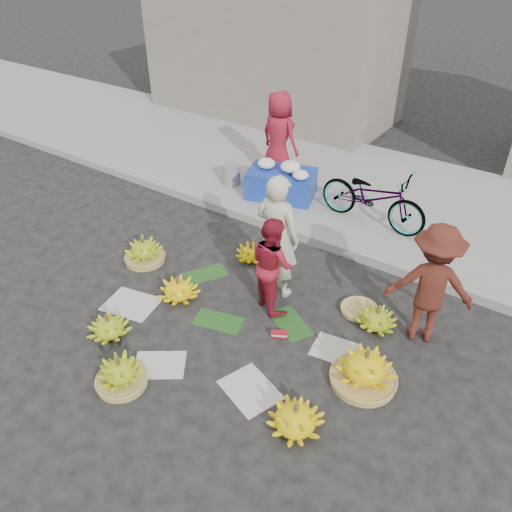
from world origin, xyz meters
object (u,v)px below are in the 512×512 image
Objects in this scene: banana_bunch_4 at (365,369)px; banana_bunch_0 at (178,289)px; vendor_cream at (277,237)px; bicycle at (373,197)px; flower_table at (282,182)px.

banana_bunch_0 is at bearing -179.23° from banana_bunch_4.
vendor_cream is 0.96× the size of bicycle.
bicycle is at bearing 66.20° from banana_bunch_0.
banana_bunch_4 is (2.74, 0.04, 0.07)m from banana_bunch_0.
banana_bunch_0 is 0.31× the size of bicycle.
vendor_cream is 1.31× the size of flower_table.
vendor_cream is (1.01, 0.92, 0.74)m from banana_bunch_0.
banana_bunch_4 is 0.44× the size of bicycle.
bicycle reaches higher than banana_bunch_4.
flower_table is 0.73× the size of bicycle.
flower_table is at bearing -57.93° from vendor_cream.
flower_table is 1.75m from bicycle.
banana_bunch_4 is 3.46m from bicycle.
bicycle is at bearing -98.42° from vendor_cream.
banana_bunch_4 is at bearing 154.72° from vendor_cream.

